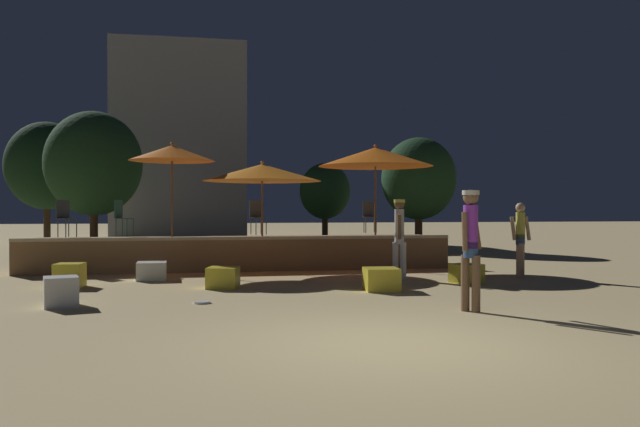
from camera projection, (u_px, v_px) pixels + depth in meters
ground_plane at (391, 344)px, 7.14m from camera, size 120.00×120.00×0.00m
wooden_deck at (240, 253)px, 16.43m from camera, size 10.68×2.35×0.87m
patio_umbrella_0 at (262, 173)px, 15.55m from camera, size 2.96×2.96×2.75m
patio_umbrella_1 at (375, 157)px, 16.04m from camera, size 2.96×2.96×3.21m
patio_umbrella_2 at (172, 153)px, 15.32m from camera, size 2.08×2.08×3.20m
cube_seat_0 at (152, 271)px, 13.61m from camera, size 0.64×0.64×0.39m
cube_seat_1 at (223, 278)px, 12.21m from camera, size 0.70×0.70×0.41m
cube_seat_2 at (70, 275)px, 12.31m from camera, size 0.57×0.57×0.48m
cube_seat_3 at (381, 279)px, 11.83m from camera, size 0.68×0.68×0.43m
cube_seat_4 at (61, 292)px, 9.90m from camera, size 0.62×0.62×0.48m
cube_seat_5 at (466, 273)px, 13.02m from camera, size 0.69×0.69×0.40m
person_0 at (471, 241)px, 9.40m from camera, size 0.48×0.39×1.84m
person_1 at (520, 237)px, 14.04m from camera, size 0.49×0.29×1.69m
person_2 at (399, 234)px, 13.70m from camera, size 0.29×0.56×1.77m
bistro_chair_0 at (369, 214)px, 17.86m from camera, size 0.40×0.40×0.90m
bistro_chair_1 at (65, 215)px, 15.11m from camera, size 0.48×0.48×0.90m
bistro_chair_2 at (121, 214)px, 15.46m from camera, size 0.45×0.45×0.90m
bistro_chair_3 at (257, 214)px, 16.57m from camera, size 0.44×0.45×0.90m
frisbee_disc at (202, 302)px, 10.24m from camera, size 0.27×0.27×0.03m
background_tree_0 at (47, 166)px, 26.33m from camera, size 3.37×3.37×5.22m
background_tree_1 at (94, 164)px, 22.18m from camera, size 3.38×3.38×5.02m
background_tree_2 at (325, 191)px, 29.21m from camera, size 2.39×2.39×3.69m
background_tree_3 at (419, 179)px, 23.08m from camera, size 2.77×2.77×4.19m
distant_building at (180, 143)px, 32.99m from camera, size 6.78×4.08×10.10m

